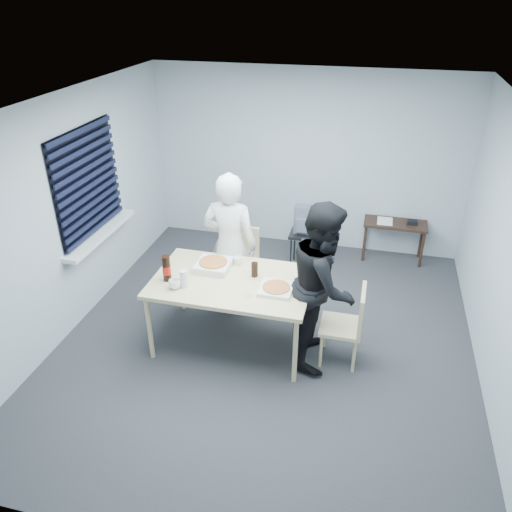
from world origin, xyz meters
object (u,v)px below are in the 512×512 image
(stool, at_px, (304,240))
(chair_far, at_px, (241,257))
(backpack, at_px, (305,220))
(soda_bottle, at_px, (167,269))
(mug_b, at_px, (238,261))
(side_table, at_px, (395,228))
(dining_table, at_px, (232,285))
(mug_a, at_px, (175,284))
(person_black, at_px, (323,284))
(chair_right, at_px, (350,321))
(person_white, at_px, (230,246))

(stool, bearing_deg, chair_far, -128.03)
(backpack, distance_m, soda_bottle, 2.34)
(mug_b, bearing_deg, soda_bottle, -141.69)
(side_table, height_order, mug_b, mug_b)
(dining_table, xyz_separation_m, mug_a, (-0.52, -0.30, 0.11))
(person_black, bearing_deg, chair_right, -98.01)
(person_white, height_order, stool, person_white)
(person_white, xyz_separation_m, mug_b, (0.17, -0.27, -0.03))
(person_white, relative_size, mug_b, 17.70)
(side_table, distance_m, backpack, 1.35)
(chair_right, distance_m, soda_bottle, 1.97)
(chair_right, relative_size, mug_a, 7.24)
(person_black, height_order, mug_b, person_black)
(person_black, xyz_separation_m, backpack, (-0.48, 1.84, -0.17))
(backpack, bearing_deg, person_black, -61.63)
(soda_bottle, bearing_deg, person_black, 6.76)
(chair_far, bearing_deg, mug_a, -104.19)
(backpack, xyz_separation_m, mug_a, (-1.00, -2.16, 0.14))
(person_black, relative_size, mug_a, 14.39)
(dining_table, height_order, soda_bottle, soda_bottle)
(chair_right, height_order, backpack, backpack)
(person_black, xyz_separation_m, side_table, (0.74, 2.37, -0.38))
(chair_right, bearing_deg, person_black, 171.99)
(person_white, bearing_deg, stool, -118.01)
(chair_right, bearing_deg, side_table, 79.60)
(mug_a, distance_m, soda_bottle, 0.21)
(chair_right, bearing_deg, person_white, 156.93)
(dining_table, xyz_separation_m, person_white, (-0.20, 0.60, 0.13))
(chair_right, distance_m, stool, 2.05)
(mug_b, relative_size, soda_bottle, 0.35)
(soda_bottle, bearing_deg, mug_a, -43.93)
(mug_b, xyz_separation_m, soda_bottle, (-0.63, -0.50, 0.09))
(person_white, distance_m, person_black, 1.29)
(backpack, bearing_deg, side_table, 37.52)
(chair_far, bearing_deg, mug_b, -77.00)
(dining_table, distance_m, side_table, 2.95)
(side_table, height_order, soda_bottle, soda_bottle)
(chair_far, height_order, person_black, person_black)
(chair_right, xyz_separation_m, person_white, (-1.45, 0.62, 0.37))
(mug_a, bearing_deg, person_black, 12.30)
(side_table, distance_m, mug_a, 3.51)
(stool, bearing_deg, backpack, -90.00)
(dining_table, distance_m, person_white, 0.65)
(chair_right, xyz_separation_m, side_table, (0.44, 2.42, -0.01))
(person_white, bearing_deg, dining_table, 108.19)
(mug_a, bearing_deg, dining_table, 29.61)
(dining_table, bearing_deg, mug_a, -150.39)
(mug_a, bearing_deg, backpack, 65.17)
(side_table, bearing_deg, backpack, -156.35)
(chair_far, distance_m, chair_right, 1.78)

